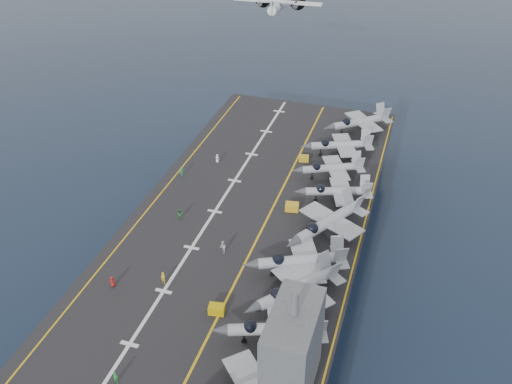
% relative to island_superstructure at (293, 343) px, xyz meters
% --- Properties ---
extents(ground, '(500.00, 500.00, 0.00)m').
position_rel_island_superstructure_xyz_m(ground, '(-15.00, 30.00, -17.90)').
color(ground, '#142135').
rests_on(ground, ground).
extents(hull, '(36.00, 90.00, 10.00)m').
position_rel_island_superstructure_xyz_m(hull, '(-15.00, 30.00, -12.90)').
color(hull, '#56595E').
rests_on(hull, ground).
extents(flight_deck, '(38.00, 92.00, 0.40)m').
position_rel_island_superstructure_xyz_m(flight_deck, '(-15.00, 30.00, -7.70)').
color(flight_deck, black).
rests_on(flight_deck, hull).
extents(foul_line, '(0.35, 90.00, 0.02)m').
position_rel_island_superstructure_xyz_m(foul_line, '(-12.00, 30.00, -7.48)').
color(foul_line, gold).
rests_on(foul_line, flight_deck).
extents(landing_centerline, '(0.50, 90.00, 0.02)m').
position_rel_island_superstructure_xyz_m(landing_centerline, '(-21.00, 30.00, -7.48)').
color(landing_centerline, silver).
rests_on(landing_centerline, flight_deck).
extents(deck_edge_port, '(0.25, 90.00, 0.02)m').
position_rel_island_superstructure_xyz_m(deck_edge_port, '(-32.00, 30.00, -7.48)').
color(deck_edge_port, gold).
rests_on(deck_edge_port, flight_deck).
extents(deck_edge_stbd, '(0.25, 90.00, 0.02)m').
position_rel_island_superstructure_xyz_m(deck_edge_stbd, '(3.50, 30.00, -7.48)').
color(deck_edge_stbd, gold).
rests_on(deck_edge_stbd, flight_deck).
extents(island_superstructure, '(5.00, 10.00, 15.00)m').
position_rel_island_superstructure_xyz_m(island_superstructure, '(0.00, 0.00, 0.00)').
color(island_superstructure, '#56595E').
rests_on(island_superstructure, flight_deck).
extents(fighter_jet_1, '(16.88, 13.97, 5.02)m').
position_rel_island_superstructure_xyz_m(fighter_jet_1, '(-3.49, 6.02, -4.99)').
color(fighter_jet_1, '#9CA5AE').
rests_on(fighter_jet_1, flight_deck).
extents(fighter_jet_2, '(17.28, 17.96, 5.22)m').
position_rel_island_superstructure_xyz_m(fighter_jet_2, '(-2.73, 13.77, -4.89)').
color(fighter_jet_2, '#8E979F').
rests_on(fighter_jet_2, flight_deck).
extents(fighter_jet_3, '(17.88, 15.44, 5.22)m').
position_rel_island_superstructure_xyz_m(fighter_jet_3, '(-3.59, 19.47, -4.89)').
color(fighter_jet_3, '#A0A7AF').
rests_on(fighter_jet_3, flight_deck).
extents(fighter_jet_4, '(17.31, 19.22, 5.56)m').
position_rel_island_superstructure_xyz_m(fighter_jet_4, '(-1.78, 29.34, -4.72)').
color(fighter_jet_4, '#9EA7AD').
rests_on(fighter_jet_4, flight_deck).
extents(fighter_jet_5, '(15.27, 12.55, 4.56)m').
position_rel_island_superstructure_xyz_m(fighter_jet_5, '(-2.05, 39.12, -5.22)').
color(fighter_jet_5, gray).
rests_on(fighter_jet_5, flight_deck).
extents(fighter_jet_6, '(15.65, 13.60, 4.56)m').
position_rel_island_superstructure_xyz_m(fighter_jet_6, '(-4.43, 46.28, -5.22)').
color(fighter_jet_6, '#9EA6B0').
rests_on(fighter_jet_6, flight_deck).
extents(fighter_jet_7, '(16.36, 13.81, 4.83)m').
position_rel_island_superstructure_xyz_m(fighter_jet_7, '(-4.47, 54.97, -5.09)').
color(fighter_jet_7, gray).
rests_on(fighter_jet_7, flight_deck).
extents(fighter_jet_8, '(17.77, 17.05, 5.16)m').
position_rel_island_superstructure_xyz_m(fighter_jet_8, '(-2.42, 65.56, -4.92)').
color(fighter_jet_8, gray).
rests_on(fighter_jet_8, flight_deck).
extents(tow_cart_a, '(2.34, 1.72, 1.29)m').
position_rel_island_superstructure_xyz_m(tow_cart_a, '(-12.41, 8.44, -6.86)').
color(tow_cart_a, '#C29F06').
rests_on(tow_cart_a, flight_deck).
extents(tow_cart_b, '(2.46, 1.81, 1.35)m').
position_rel_island_superstructure_xyz_m(tow_cart_b, '(-8.74, 34.29, -6.83)').
color(tow_cart_b, gold).
rests_on(tow_cart_b, flight_deck).
extents(tow_cart_c, '(2.10, 1.59, 1.13)m').
position_rel_island_superstructure_xyz_m(tow_cart_c, '(-10.66, 50.63, -6.94)').
color(tow_cart_c, gold).
rests_on(tow_cart_c, flight_deck).
extents(crew_0, '(1.22, 1.19, 1.70)m').
position_rel_island_superstructure_xyz_m(crew_0, '(-28.28, 8.82, -6.65)').
color(crew_0, '#B21919').
rests_on(crew_0, flight_deck).
extents(crew_1, '(1.35, 1.07, 1.98)m').
position_rel_island_superstructure_xyz_m(crew_1, '(-21.67, 11.52, -6.51)').
color(crew_1, gold).
rests_on(crew_1, flight_deck).
extents(crew_2, '(1.28, 1.18, 1.78)m').
position_rel_island_superstructure_xyz_m(crew_2, '(-25.70, 26.52, -6.61)').
color(crew_2, '#2D873E').
rests_on(crew_2, flight_deck).
extents(crew_3, '(1.14, 1.28, 1.78)m').
position_rel_island_superstructure_xyz_m(crew_3, '(-30.80, 38.65, -6.61)').
color(crew_3, '#248535').
rests_on(crew_3, flight_deck).
extents(crew_5, '(1.05, 0.72, 1.71)m').
position_rel_island_superstructure_xyz_m(crew_5, '(-26.27, 45.16, -6.64)').
color(crew_5, white).
rests_on(crew_5, flight_deck).
extents(crew_6, '(1.01, 0.69, 1.66)m').
position_rel_island_superstructure_xyz_m(crew_6, '(-19.72, -5.63, -6.67)').
color(crew_6, '#1F8E37').
rests_on(crew_6, flight_deck).
extents(crew_7, '(1.36, 1.49, 2.07)m').
position_rel_island_superstructure_xyz_m(crew_7, '(-15.96, 20.47, -6.47)').
color(crew_7, silver).
rests_on(crew_7, flight_deck).
extents(transport_plane, '(22.27, 15.79, 5.09)m').
position_rel_island_superstructure_xyz_m(transport_plane, '(-28.32, 93.77, 8.53)').
color(transport_plane, silver).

